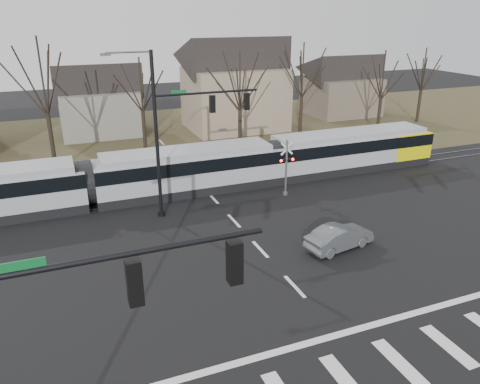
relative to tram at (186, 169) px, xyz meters
name	(u,v)px	position (x,y,z in m)	size (l,w,h in m)	color
ground	(316,310)	(1.36, -16.00, -1.73)	(140.00, 140.00, 0.00)	black
grass_verge	(157,138)	(1.36, 16.00, -1.73)	(140.00, 28.00, 0.01)	#38331E
crosswalk	(373,371)	(1.36, -20.00, -1.73)	(27.00, 2.60, 0.01)	silver
stop_line	(339,334)	(1.36, -17.80, -1.73)	(28.00, 0.35, 0.01)	silver
lane_dashes	(205,189)	(1.36, 0.00, -1.73)	(0.18, 30.00, 0.01)	silver
rail_pair	(205,190)	(1.36, -0.20, -1.70)	(90.00, 1.52, 0.06)	#59595E
tram	(186,169)	(0.00, 0.00, 0.00)	(41.94, 3.11, 3.18)	gray
sedan	(339,237)	(5.45, -11.46, -1.07)	(4.24, 2.15, 1.33)	#4C5053
signal_pole_near_left	(43,352)	(-9.05, -22.00, 3.97)	(9.28, 0.44, 10.20)	black
signal_pole_far	(182,126)	(-1.05, -3.50, 3.97)	(9.28, 0.44, 10.20)	black
rail_crossing_signal	(286,170)	(6.36, -3.21, 0.15)	(1.08, 0.36, 4.00)	#59595B
tree_row	(190,97)	(3.36, 10.00, 3.27)	(59.20, 7.20, 10.00)	black
house_b	(99,96)	(-3.64, 20.00, 2.24)	(8.64, 7.56, 7.65)	slate
house_c	(235,80)	(10.36, 17.00, 3.50)	(10.80, 8.64, 10.10)	gray
house_d	(342,82)	(25.36, 19.00, 2.24)	(8.64, 7.56, 7.65)	brown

